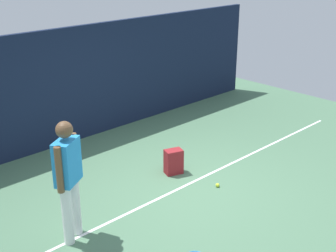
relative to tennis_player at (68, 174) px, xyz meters
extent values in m
plane|color=#4C7556|center=(2.05, -0.12, -0.97)|extent=(12.00, 12.00, 0.00)
cube|color=#141E38|center=(2.05, 2.88, 0.18)|extent=(10.00, 0.10, 2.29)
cube|color=white|center=(2.05, -0.04, -0.96)|extent=(9.00, 0.05, 0.00)
cylinder|color=white|center=(0.10, 0.06, -0.54)|extent=(0.14, 0.14, 0.85)
cylinder|color=white|center=(-0.10, -0.06, -0.54)|extent=(0.14, 0.14, 0.85)
cube|color=#268CD8|center=(0.00, 0.00, 0.18)|extent=(0.46, 0.40, 0.60)
sphere|color=brown|center=(0.00, 0.00, 0.62)|extent=(0.22, 0.22, 0.22)
cylinder|color=brown|center=(0.19, 0.12, 0.17)|extent=(0.09, 0.09, 0.62)
cylinder|color=brown|center=(-0.19, -0.12, 0.17)|extent=(0.09, 0.09, 0.62)
cube|color=maroon|center=(2.33, 0.43, -0.75)|extent=(0.35, 0.29, 0.44)
cube|color=maroon|center=(2.37, 0.56, -0.83)|extent=(0.23, 0.15, 0.20)
sphere|color=#CCE033|center=(2.50, -0.43, -0.93)|extent=(0.07, 0.07, 0.07)
camera|label=1|loc=(-2.74, -4.74, 2.77)|focal=49.45mm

